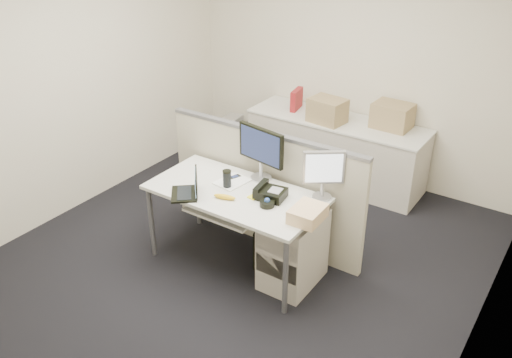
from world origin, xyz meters
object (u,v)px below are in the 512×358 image
Objects in this scene: desk at (236,198)px; monitor_main at (261,154)px; laptop at (184,184)px; desk_phone at (271,194)px.

desk is 0.45m from monitor_main.
monitor_main reaches higher than laptop.
laptop reaches higher than desk.
desk is 5.32× the size of laptop.
monitor_main reaches higher than desk.
desk_phone is (0.25, -0.24, -0.20)m from monitor_main.
monitor_main is at bearing 108.76° from laptop.
monitor_main is (0.05, 0.32, 0.31)m from desk.
laptop reaches higher than desk_phone.
monitor_main is 1.70× the size of laptop.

